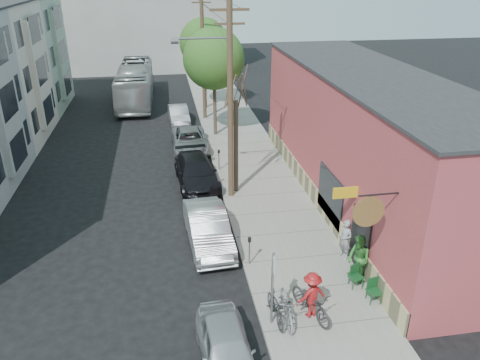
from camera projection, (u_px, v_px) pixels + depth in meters
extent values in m
plane|color=black|center=(194.00, 271.00, 18.71)|extent=(120.00, 120.00, 0.00)
cube|color=gray|center=(248.00, 160.00, 29.18)|extent=(4.50, 58.00, 0.15)
cube|color=#A73E44|center=(365.00, 140.00, 23.19)|extent=(5.00, 20.00, 6.50)
cube|color=#2B2B2D|center=(372.00, 73.00, 21.82)|extent=(5.20, 20.20, 0.12)
cube|color=tan|center=(312.00, 193.00, 23.93)|extent=(0.10, 20.00, 1.10)
cube|color=black|center=(360.00, 242.00, 18.24)|extent=(0.10, 1.60, 2.60)
cube|color=black|center=(330.00, 196.00, 21.25)|extent=(0.08, 3.00, 2.20)
cylinder|color=brown|center=(368.00, 212.00, 15.05)|extent=(1.10, 0.06, 1.10)
cube|color=gold|center=(345.00, 193.00, 18.14)|extent=(1.00, 0.08, 0.45)
cube|color=beige|center=(34.00, 74.00, 31.60)|extent=(1.10, 3.20, 7.00)
cube|color=#98A88E|center=(21.00, 55.00, 38.36)|extent=(6.00, 8.00, 9.00)
cube|color=#98A88E|center=(56.00, 54.00, 38.78)|extent=(1.10, 3.20, 7.00)
cube|color=#9E9E99|center=(146.00, 15.00, 53.59)|extent=(18.00, 8.00, 12.00)
cube|color=slate|center=(272.00, 289.00, 15.20)|extent=(0.07, 0.07, 2.80)
cube|color=silver|center=(273.00, 263.00, 14.78)|extent=(0.02, 0.45, 0.60)
cylinder|color=slate|center=(249.00, 252.00, 18.66)|extent=(0.06, 0.06, 1.10)
cylinder|color=black|center=(250.00, 239.00, 18.41)|extent=(0.14, 0.14, 0.18)
cylinder|color=slate|center=(219.00, 161.00, 27.43)|extent=(0.06, 0.06, 1.10)
cylinder|color=black|center=(219.00, 152.00, 27.18)|extent=(0.14, 0.14, 0.18)
cylinder|color=#503A28|center=(230.00, 102.00, 22.52)|extent=(0.28, 0.28, 10.00)
cube|color=#503A28|center=(229.00, 10.00, 20.77)|extent=(1.80, 0.12, 0.12)
cube|color=#503A28|center=(230.00, 24.00, 21.02)|extent=(1.40, 0.10, 0.10)
cylinder|color=slate|center=(175.00, 41.00, 20.94)|extent=(0.35, 0.24, 0.24)
cylinder|color=#503A28|center=(203.00, 53.00, 35.14)|extent=(0.28, 0.28, 10.00)
cube|color=#503A28|center=(201.00, 2.00, 33.65)|extent=(1.40, 0.10, 0.10)
cylinder|color=#44392C|center=(236.00, 147.00, 24.08)|extent=(0.24, 0.24, 4.93)
cylinder|color=#44392C|center=(215.00, 100.00, 32.55)|extent=(0.24, 0.24, 5.00)
sphere|color=#356422|center=(214.00, 59.00, 31.38)|extent=(4.17, 4.17, 4.17)
cylinder|color=#44392C|center=(205.00, 78.00, 38.88)|extent=(0.24, 0.24, 5.05)
sphere|color=#356422|center=(204.00, 43.00, 37.70)|extent=(3.92, 3.92, 3.92)
imported|color=gray|center=(345.00, 239.00, 18.97)|extent=(0.63, 0.74, 1.72)
imported|color=#2E6F2C|center=(358.00, 259.00, 17.51)|extent=(0.95, 1.09, 1.92)
imported|color=maroon|center=(312.00, 295.00, 15.76)|extent=(1.23, 0.91, 1.71)
imported|color=black|center=(311.00, 302.00, 15.89)|extent=(1.38, 2.22, 1.10)
imported|color=black|center=(275.00, 307.00, 15.68)|extent=(0.61, 1.77, 1.05)
imported|color=slate|center=(287.00, 306.00, 15.75)|extent=(0.86, 2.09, 1.07)
imported|color=#B2B5BB|center=(226.00, 349.00, 14.00)|extent=(1.77, 3.98, 1.33)
imported|color=#B3B8BB|center=(208.00, 228.00, 20.21)|extent=(1.95, 4.86, 1.57)
imported|color=black|center=(197.00, 173.00, 25.74)|extent=(2.43, 5.31, 1.51)
imported|color=#95979C|center=(190.00, 140.00, 30.75)|extent=(2.35, 4.94, 1.36)
imported|color=#A8A8B0|center=(179.00, 115.00, 36.06)|extent=(1.62, 4.12, 1.34)
imported|color=silver|center=(135.00, 84.00, 41.43)|extent=(2.96, 11.89, 3.30)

